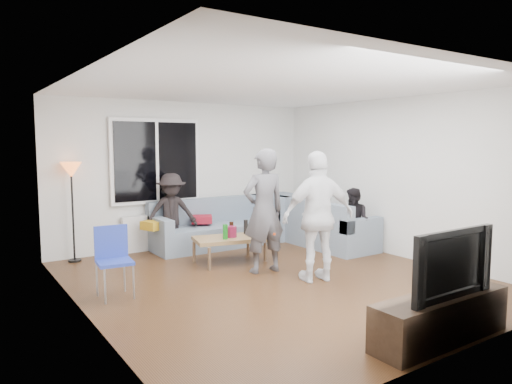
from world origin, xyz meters
TOP-DOWN VIEW (x-y plane):
  - floor at (0.00, 0.00)m, footprint 5.00×5.50m
  - ceiling at (0.00, 0.00)m, footprint 5.00×5.50m
  - wall_back at (0.00, 2.77)m, footprint 5.00×0.04m
  - wall_front at (0.00, -2.77)m, footprint 5.00×0.04m
  - wall_left at (-2.52, 0.00)m, footprint 0.04×5.50m
  - wall_right at (2.52, 0.00)m, footprint 0.04×5.50m
  - window_frame at (-0.60, 2.69)m, footprint 1.62×0.06m
  - window_glass at (-0.60, 2.65)m, footprint 1.50×0.02m
  - window_mullion at (-0.60, 2.64)m, footprint 0.05×0.03m
  - radiator at (-0.60, 2.65)m, footprint 1.30×0.12m
  - potted_plant at (-0.45, 2.62)m, footprint 0.23×0.20m
  - vase at (-0.69, 2.62)m, footprint 0.15×0.15m
  - sofa_back_section at (0.33, 2.27)m, footprint 2.30×0.85m
  - sofa_right_section at (2.02, 1.22)m, footprint 2.00×0.85m
  - sofa_corner at (1.78, 2.27)m, footprint 0.85×0.85m
  - cushion_yellow at (-0.82, 2.25)m, footprint 0.47×0.43m
  - cushion_red at (0.09, 2.33)m, footprint 0.45×0.43m
  - coffee_table at (-0.02, 1.15)m, footprint 1.21×0.85m
  - pitcher at (-0.01, 1.13)m, footprint 0.17×0.17m
  - side_chair at (-2.05, 0.45)m, footprint 0.44×0.44m
  - floor_lamp at (-2.05, 2.55)m, footprint 0.32×0.32m
  - player_left at (0.10, 0.39)m, footprint 0.69×0.49m
  - player_right at (0.46, -0.37)m, footprint 1.11×0.66m
  - spectator_right at (2.02, 0.49)m, footprint 0.51×0.61m
  - spectator_back at (-0.50, 2.30)m, footprint 0.96×0.68m
  - tv_console at (0.13, -2.50)m, footprint 1.60×0.40m
  - television at (0.13, -2.50)m, footprint 1.12×0.15m
  - bottle_b at (-0.17, 1.05)m, footprint 0.08×0.08m
  - bottle_c at (0.07, 1.25)m, footprint 0.07×0.07m
  - bottle_e at (0.33, 1.24)m, footprint 0.07×0.07m

SIDE VIEW (x-z plane):
  - floor at x=0.00m, z-range -0.04..0.00m
  - coffee_table at x=-0.02m, z-range 0.00..0.40m
  - tv_console at x=0.13m, z-range 0.00..0.44m
  - radiator at x=-0.60m, z-range 0.00..0.62m
  - sofa_back_section at x=0.33m, z-range 0.00..0.85m
  - sofa_right_section at x=2.02m, z-range 0.00..0.85m
  - sofa_corner at x=1.78m, z-range 0.00..0.85m
  - side_chair at x=-2.05m, z-range 0.00..0.86m
  - pitcher at x=-0.01m, z-range 0.40..0.57m
  - bottle_c at x=0.07m, z-range 0.40..0.62m
  - cushion_yellow at x=-0.82m, z-range 0.44..0.58m
  - cushion_red at x=0.09m, z-range 0.45..0.57m
  - bottle_e at x=0.33m, z-range 0.40..0.63m
  - bottle_b at x=-0.17m, z-range 0.40..0.63m
  - spectator_right at x=2.02m, z-range 0.00..1.11m
  - spectator_back at x=-0.50m, z-range 0.00..1.35m
  - vase at x=-0.69m, z-range 0.62..0.78m
  - television at x=0.13m, z-range 0.44..1.08m
  - floor_lamp at x=-2.05m, z-range 0.00..1.56m
  - potted_plant at x=-0.45m, z-range 0.62..0.96m
  - player_right at x=0.46m, z-range 0.00..1.76m
  - player_left at x=0.10m, z-range 0.00..1.79m
  - wall_back at x=0.00m, z-range 0.00..2.60m
  - wall_front at x=0.00m, z-range 0.00..2.60m
  - wall_left at x=-2.52m, z-range 0.00..2.60m
  - wall_right at x=2.52m, z-range 0.00..2.60m
  - window_frame at x=-0.60m, z-range 0.81..2.29m
  - window_glass at x=-0.60m, z-range 0.88..2.23m
  - window_mullion at x=-0.60m, z-range 0.88..2.23m
  - ceiling at x=0.00m, z-range 2.60..2.64m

